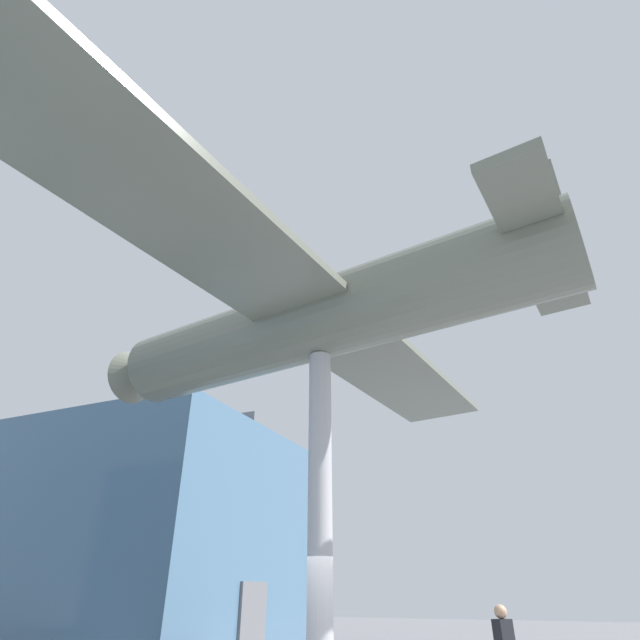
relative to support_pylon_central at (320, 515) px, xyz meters
name	(u,v)px	position (x,y,z in m)	size (l,w,h in m)	color
glass_pavilion_right	(133,534)	(9.33, 12.80, 0.95)	(9.90, 12.32, 8.87)	slate
support_pylon_central	(320,515)	(0.00, 0.00, 0.00)	(0.45, 0.45, 6.39)	#B7B7BC
suspended_airplane	(314,321)	(0.03, 0.16, 4.08)	(15.94, 12.15, 2.82)	slate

